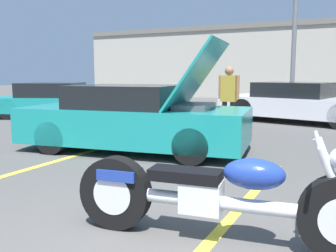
{
  "coord_description": "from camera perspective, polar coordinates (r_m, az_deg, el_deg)",
  "views": [
    {
      "loc": [
        1.17,
        -1.94,
        1.46
      ],
      "look_at": [
        -0.98,
        2.3,
        0.8
      ],
      "focal_mm": 40.0,
      "sensor_mm": 36.0,
      "label": 1
    }
  ],
  "objects": [
    {
      "name": "parked_car_left_row",
      "position": [
        13.34,
        -16.75,
        3.72
      ],
      "size": [
        4.65,
        3.4,
        1.17
      ],
      "rotation": [
        0.0,
        0.0,
        0.4
      ],
      "color": "teal",
      "rests_on": "ground"
    },
    {
      "name": "show_car_hood_open",
      "position": [
        7.16,
        -5.02,
        1.08
      ],
      "size": [
        4.47,
        2.39,
        2.06
      ],
      "rotation": [
        0.0,
        0.0,
        0.15
      ],
      "color": "teal",
      "rests_on": "ground"
    },
    {
      "name": "parked_car_mid_row",
      "position": [
        12.11,
        19.25,
        3.34
      ],
      "size": [
        4.97,
        2.93,
        1.21
      ],
      "rotation": [
        0.0,
        0.0,
        -0.22
      ],
      "color": "silver",
      "rests_on": "ground"
    },
    {
      "name": "parking_stripe_middle",
      "position": [
        3.63,
        7.57,
        -15.86
      ],
      "size": [
        0.12,
        5.72,
        0.01
      ],
      "primitive_type": "cube",
      "color": "yellow",
      "rests_on": "ground"
    },
    {
      "name": "light_pole",
      "position": [
        16.11,
        19.16,
        16.44
      ],
      "size": [
        1.21,
        0.28,
        7.17
      ],
      "color": "slate",
      "rests_on": "ground"
    },
    {
      "name": "spectator_by_show_car",
      "position": [
        9.21,
        9.24,
        4.79
      ],
      "size": [
        0.52,
        0.22,
        1.64
      ],
      "color": "#333338",
      "rests_on": "ground"
    },
    {
      "name": "motorcycle",
      "position": [
        3.31,
        7.54,
        -10.67
      ],
      "size": [
        2.66,
        0.71,
        0.98
      ],
      "rotation": [
        0.0,
        0.0,
        0.13
      ],
      "color": "black",
      "rests_on": "ground"
    }
  ]
}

